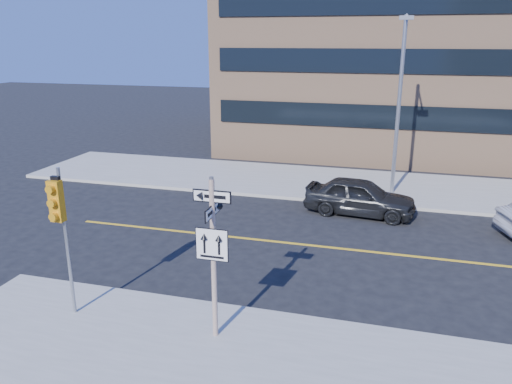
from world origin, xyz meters
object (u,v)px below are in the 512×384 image
(traffic_signal, at_px, (59,213))
(streetlight_a, at_px, (400,95))
(parked_car_a, at_px, (360,197))
(sign_pole, at_px, (213,250))

(traffic_signal, distance_m, streetlight_a, 15.72)
(streetlight_a, bearing_deg, traffic_signal, -120.80)
(parked_car_a, xyz_separation_m, streetlight_a, (1.29, 2.86, 3.97))
(parked_car_a, distance_m, streetlight_a, 5.06)
(traffic_signal, bearing_deg, streetlight_a, 59.20)
(sign_pole, height_order, streetlight_a, streetlight_a)
(traffic_signal, height_order, parked_car_a, traffic_signal)
(parked_car_a, bearing_deg, sign_pole, 171.88)
(traffic_signal, bearing_deg, parked_car_a, 57.57)
(sign_pole, relative_size, parked_car_a, 0.88)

